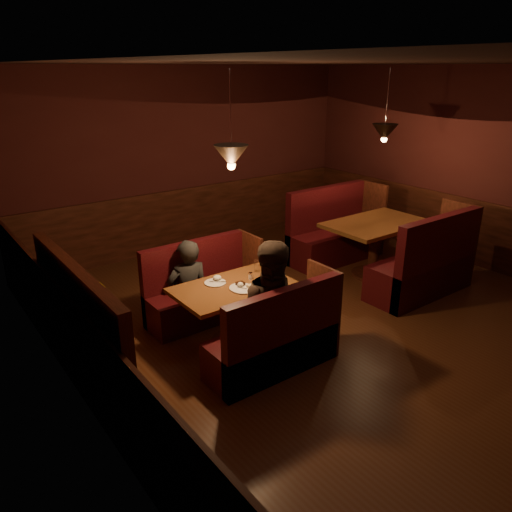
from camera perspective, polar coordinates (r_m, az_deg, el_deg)
room at (r=5.55m, az=8.09°, el=1.56°), size 6.02×7.02×2.92m
main_table at (r=5.39m, az=-2.47°, el=-4.90°), size 1.27×0.77×0.89m
main_bench_far at (r=6.05m, az=-6.16°, el=-4.36°), size 1.39×0.50×0.95m
main_bench_near at (r=5.00m, az=2.44°, el=-10.00°), size 1.39×0.50×0.95m
second_table at (r=7.31m, az=13.48°, el=2.21°), size 1.44×0.92×0.81m
second_bench_far at (r=7.95m, az=8.81°, el=2.23°), size 1.59×0.60×1.14m
second_bench_near at (r=6.94m, az=18.86°, el=-1.48°), size 1.59×0.60×1.14m
diner_a at (r=5.76m, az=-7.87°, el=-1.46°), size 0.56×0.42×1.39m
diner_b at (r=4.88m, az=2.45°, el=-3.77°), size 0.99×0.89×1.66m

